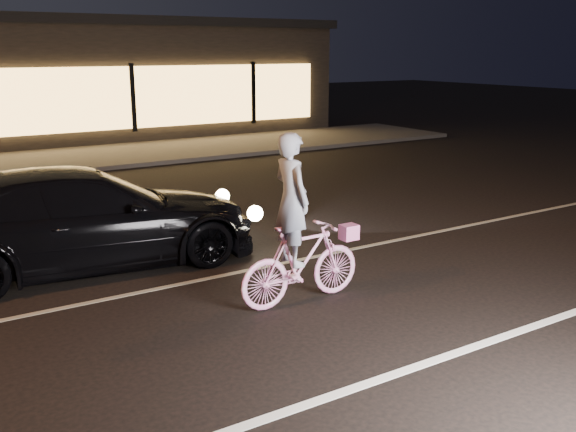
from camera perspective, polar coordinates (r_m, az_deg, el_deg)
ground at (r=7.08m, az=-8.04°, el=-11.88°), size 90.00×90.00×0.00m
lane_stripe_near at (r=5.91m, az=-1.72°, el=-17.48°), size 60.00×0.12×0.01m
lane_stripe_far at (r=8.80m, az=-13.47°, el=-6.70°), size 60.00×0.10×0.01m
cyclist at (r=8.02m, az=0.97°, el=-2.53°), size 1.74×0.60×2.19m
sedan at (r=9.86m, az=-17.68°, el=-0.19°), size 5.26×2.49×1.48m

